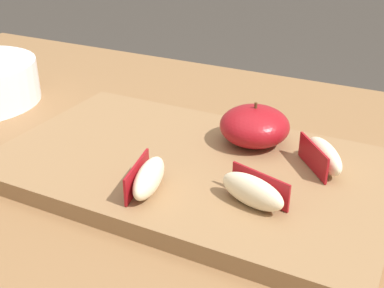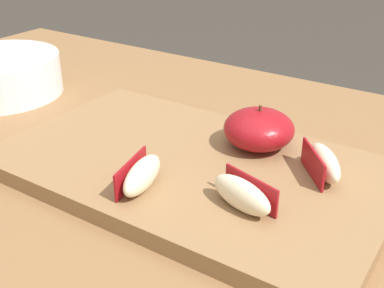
{
  "view_description": "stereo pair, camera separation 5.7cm",
  "coord_description": "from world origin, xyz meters",
  "px_view_note": "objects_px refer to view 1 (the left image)",
  "views": [
    {
      "loc": [
        0.26,
        -0.45,
        1.02
      ],
      "look_at": [
        0.03,
        0.0,
        0.77
      ],
      "focal_mm": 46.21,
      "sensor_mm": 36.0,
      "label": 1
    },
    {
      "loc": [
        0.31,
        -0.42,
        1.02
      ],
      "look_at": [
        0.03,
        0.0,
        0.77
      ],
      "focal_mm": 46.21,
      "sensor_mm": 36.0,
      "label": 2
    }
  ],
  "objects_px": {
    "apple_wedge_right": "(253,191)",
    "apple_wedge_left": "(148,178)",
    "apple_wedge_front": "(323,156)",
    "cutting_board": "(192,167)",
    "apple_half_skin_up": "(255,126)"
  },
  "relations": [
    {
      "from": "apple_wedge_left",
      "to": "apple_wedge_front",
      "type": "relative_size",
      "value": 1.07
    },
    {
      "from": "apple_wedge_left",
      "to": "apple_half_skin_up",
      "type": "bearing_deg",
      "value": 69.38
    },
    {
      "from": "cutting_board",
      "to": "apple_wedge_front",
      "type": "distance_m",
      "value": 0.15
    },
    {
      "from": "cutting_board",
      "to": "apple_wedge_right",
      "type": "relative_size",
      "value": 5.92
    },
    {
      "from": "apple_wedge_left",
      "to": "apple_wedge_right",
      "type": "bearing_deg",
      "value": 13.56
    },
    {
      "from": "apple_wedge_right",
      "to": "apple_wedge_left",
      "type": "xyz_separation_m",
      "value": [
        -0.11,
        -0.03,
        0.0
      ]
    },
    {
      "from": "apple_wedge_right",
      "to": "apple_wedge_left",
      "type": "relative_size",
      "value": 1.0
    },
    {
      "from": "apple_wedge_right",
      "to": "apple_half_skin_up",
      "type": "bearing_deg",
      "value": 110.01
    },
    {
      "from": "cutting_board",
      "to": "apple_wedge_left",
      "type": "xyz_separation_m",
      "value": [
        -0.01,
        -0.08,
        0.03
      ]
    },
    {
      "from": "apple_wedge_right",
      "to": "apple_wedge_left",
      "type": "height_order",
      "value": "same"
    },
    {
      "from": "apple_half_skin_up",
      "to": "apple_wedge_left",
      "type": "distance_m",
      "value": 0.17
    },
    {
      "from": "apple_half_skin_up",
      "to": "apple_wedge_left",
      "type": "height_order",
      "value": "apple_half_skin_up"
    },
    {
      "from": "cutting_board",
      "to": "apple_half_skin_up",
      "type": "distance_m",
      "value": 0.09
    },
    {
      "from": "cutting_board",
      "to": "apple_half_skin_up",
      "type": "xyz_separation_m",
      "value": [
        0.05,
        0.07,
        0.03
      ]
    },
    {
      "from": "apple_wedge_right",
      "to": "apple_wedge_front",
      "type": "distance_m",
      "value": 0.11
    }
  ]
}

